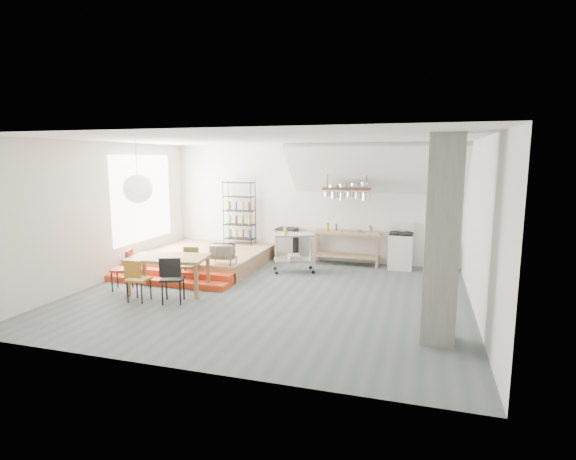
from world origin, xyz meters
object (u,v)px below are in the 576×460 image
(stove, at_px, (401,250))
(mini_fridge, at_px, (287,244))
(dining_table, at_px, (168,260))
(rolling_cart, at_px, (294,247))

(stove, height_order, mini_fridge, stove)
(mini_fridge, bearing_deg, stove, -0.81)
(dining_table, bearing_deg, rolling_cart, 40.43)
(rolling_cart, bearing_deg, mini_fridge, 92.94)
(stove, height_order, dining_table, stove)
(dining_table, distance_m, mini_fridge, 3.92)
(stove, xyz_separation_m, dining_table, (-4.61, -3.56, 0.21))
(stove, relative_size, mini_fridge, 1.29)
(stove, xyz_separation_m, mini_fridge, (-3.09, 0.04, -0.02))
(rolling_cart, distance_m, mini_fridge, 1.32)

